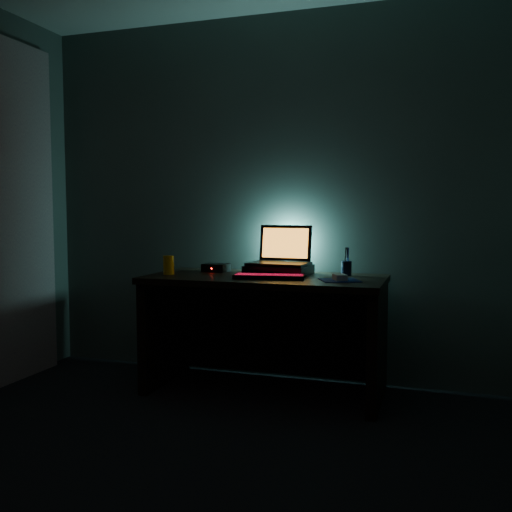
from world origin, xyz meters
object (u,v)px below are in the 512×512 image
at_px(pen_cup, 346,268).
at_px(mouse, 340,277).
at_px(keyboard, 269,276).
at_px(router, 216,268).
at_px(laptop, 281,255).
at_px(juice_glass, 169,265).

bearing_deg(pen_cup, mouse, -89.07).
bearing_deg(keyboard, mouse, -3.86).
xyz_separation_m(mouse, router, (-0.89, 0.24, 0.01)).
distance_m(laptop, keyboard, 0.32).
bearing_deg(router, juice_glass, -128.13).
relative_size(laptop, keyboard, 0.88).
bearing_deg(router, pen_cup, 6.91).
xyz_separation_m(laptop, router, (-0.45, -0.03, -0.09)).
height_order(laptop, router, laptop).
distance_m(mouse, juice_glass, 1.12).
bearing_deg(keyboard, router, 140.92).
bearing_deg(juice_glass, pen_cup, 14.59).
xyz_separation_m(keyboard, juice_glass, (-0.69, 0.02, 0.05)).
xyz_separation_m(laptop, keyboard, (0.01, -0.30, -0.11)).
height_order(pen_cup, juice_glass, juice_glass).
distance_m(laptop, pen_cup, 0.43).
bearing_deg(router, mouse, -10.47).
xyz_separation_m(pen_cup, juice_glass, (-1.11, -0.29, 0.01)).
height_order(keyboard, router, router).
bearing_deg(juice_glass, router, 47.47).
bearing_deg(pen_cup, laptop, -178.72).
distance_m(keyboard, juice_glass, 0.69).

